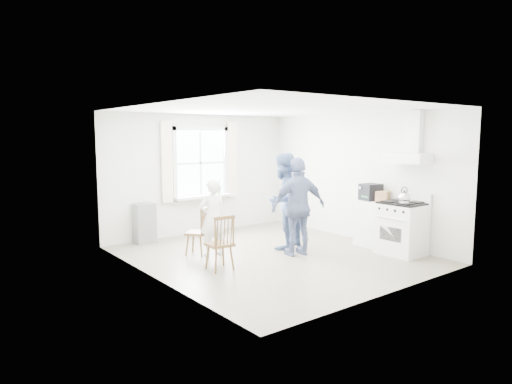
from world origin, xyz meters
The scene contains 15 objects.
room_shell centered at (0.00, 0.00, 1.30)m, with size 4.62×5.12×2.64m.
window_assembly centered at (0.00, 2.45, 1.46)m, with size 1.88×0.24×1.70m.
range_hood centered at (2.07, -1.35, 1.90)m, with size 0.45×0.76×0.94m.
shelf_unit centered at (-1.40, 2.33, 0.40)m, with size 0.40×0.30×0.80m, color gray.
gas_stove centered at (1.91, -1.35, 0.48)m, with size 0.68×0.76×1.12m.
kettle centered at (1.78, -1.47, 1.05)m, with size 0.22×0.22×0.31m.
low_cabinet centered at (1.98, -0.65, 0.45)m, with size 0.50×0.55×0.90m, color silver.
stereo_stack centered at (1.96, -0.60, 1.06)m, with size 0.40×0.37×0.32m.
cardboard_box centered at (2.03, -0.83, 1.00)m, with size 0.30×0.22×0.19m, color #A67D50.
windsor_chair_a centered at (-0.97, 0.83, 0.53)m, with size 0.51×0.51×0.87m.
windsor_chair_b centered at (-1.24, -0.25, 0.55)m, with size 0.41×0.40×0.91m.
person_left centered at (-0.86, 0.64, 0.69)m, with size 0.50×0.50×1.38m, color silver.
person_mid centered at (0.52, 0.31, 0.91)m, with size 0.88×0.88×1.82m, color #495D88.
person_right centered at (0.39, -0.25, 0.88)m, with size 1.03×1.03×1.76m, color navy.
potted_plant centered at (0.40, 2.36, 1.03)m, with size 0.20×0.20×0.35m, color #347637.
Camera 1 is at (-5.13, -6.14, 2.14)m, focal length 32.00 mm.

